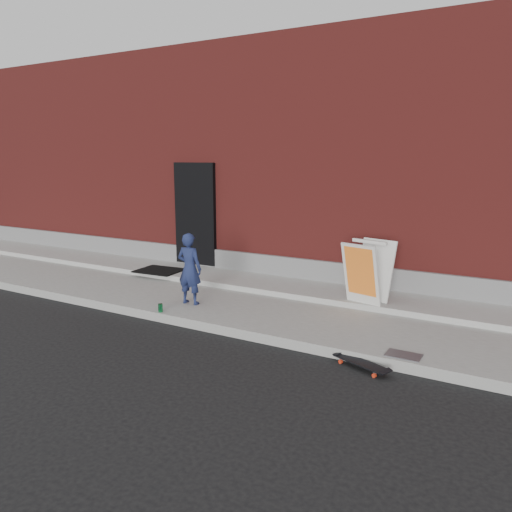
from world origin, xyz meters
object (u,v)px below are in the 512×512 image
Objects in this scene: child at (190,269)px; pizza_sign at (367,272)px; soda_can at (160,308)px; skateboard at (361,363)px.

child is 1.18× the size of pizza_sign.
soda_can is (-2.85, -1.90, -0.56)m from pizza_sign.
pizza_sign reaches higher than skateboard.
soda_can reaches higher than skateboard.
pizza_sign is 3.47m from soda_can.
pizza_sign is at bearing 33.70° from soda_can.
skateboard is at bearing 162.14° from child.
child is 3.00m from pizza_sign.
skateboard is 0.76× the size of pizza_sign.
skateboard is at bearing -73.81° from pizza_sign.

